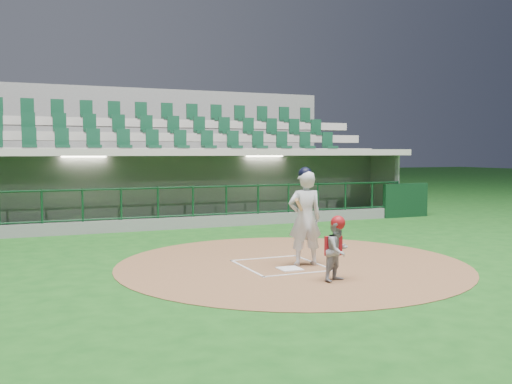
% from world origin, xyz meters
% --- Properties ---
extents(ground, '(120.00, 120.00, 0.00)m').
position_xyz_m(ground, '(0.00, 0.00, 0.00)').
color(ground, '#154915').
rests_on(ground, ground).
extents(dirt_circle, '(7.20, 7.20, 0.01)m').
position_xyz_m(dirt_circle, '(0.30, -0.20, 0.01)').
color(dirt_circle, brown).
rests_on(dirt_circle, ground).
extents(home_plate, '(0.43, 0.43, 0.02)m').
position_xyz_m(home_plate, '(0.00, -0.70, 0.02)').
color(home_plate, white).
rests_on(home_plate, dirt_circle).
extents(batter_box_chalk, '(1.55, 1.80, 0.01)m').
position_xyz_m(batter_box_chalk, '(0.00, -0.30, 0.02)').
color(batter_box_chalk, white).
rests_on(batter_box_chalk, ground).
extents(dugout_structure, '(16.40, 3.70, 3.00)m').
position_xyz_m(dugout_structure, '(0.05, 7.81, 0.96)').
color(dugout_structure, gray).
rests_on(dugout_structure, ground).
extents(seating_deck, '(17.00, 6.72, 5.15)m').
position_xyz_m(seating_deck, '(0.00, 10.91, 1.42)').
color(seating_deck, gray).
rests_on(seating_deck, ground).
extents(batter, '(0.92, 0.92, 1.99)m').
position_xyz_m(batter, '(0.47, -0.44, 1.00)').
color(batter, silver).
rests_on(batter, dirt_circle).
extents(catcher, '(0.65, 0.59, 1.17)m').
position_xyz_m(catcher, '(0.34, -1.93, 0.59)').
color(catcher, gray).
rests_on(catcher, dirt_circle).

